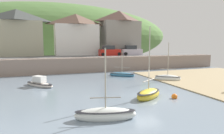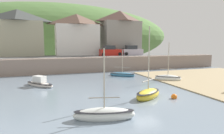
{
  "view_description": "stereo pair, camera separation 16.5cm",
  "coord_description": "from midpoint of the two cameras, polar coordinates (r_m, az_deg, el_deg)",
  "views": [
    {
      "loc": [
        -8.87,
        -15.57,
        4.78
      ],
      "look_at": [
        -1.21,
        5.85,
        2.03
      ],
      "focal_mm": 31.67,
      "sensor_mm": 36.0,
      "label": 1
    },
    {
      "loc": [
        -8.72,
        -15.63,
        4.78
      ],
      "look_at": [
        -1.21,
        5.85,
        2.03
      ],
      "focal_mm": 31.67,
      "sensor_mm": 36.0,
      "label": 2
    }
  ],
  "objects": [
    {
      "name": "quay_seawall",
      "position": [
        34.42,
        -4.38,
        1.15
      ],
      "size": [
        48.0,
        9.4,
        2.4
      ],
      "color": "gray",
      "rests_on": "ground"
    },
    {
      "name": "hillside_backdrop",
      "position": [
        71.04,
        -15.22,
        8.65
      ],
      "size": [
        80.0,
        44.0,
        20.75
      ],
      "color": "#557D40",
      "rests_on": "ground"
    },
    {
      "name": "waterfront_building_left",
      "position": [
        41.06,
        -25.39,
        9.01
      ],
      "size": [
        9.29,
        5.16,
        8.6
      ],
      "color": "#A2A086",
      "rests_on": "ground"
    },
    {
      "name": "waterfront_building_centre",
      "position": [
        41.4,
        -10.02,
        9.3
      ],
      "size": [
        8.72,
        5.47,
        8.26
      ],
      "color": "silver",
      "rests_on": "ground"
    },
    {
      "name": "waterfront_building_right",
      "position": [
        43.96,
        2.4,
        10.0
      ],
      "size": [
        8.12,
        6.21,
        9.39
      ],
      "color": "gray",
      "rests_on": "ground"
    },
    {
      "name": "fishing_boat_green",
      "position": [
        12.84,
        -1.86,
        -13.5
      ],
      "size": [
        4.11,
        2.08,
        4.7
      ],
      "rotation": [
        0.0,
        0.0,
        -0.25
      ],
      "color": "white",
      "rests_on": "ground"
    },
    {
      "name": "sailboat_far_left",
      "position": [
        28.86,
        3.15,
        -2.18
      ],
      "size": [
        3.66,
        3.3,
        3.92
      ],
      "rotation": [
        0.0,
        0.0,
        -0.69
      ],
      "color": "teal",
      "rests_on": "ground"
    },
    {
      "name": "motorboat_with_cabin",
      "position": [
        23.62,
        -19.97,
        -4.46
      ],
      "size": [
        3.48,
        3.92,
        1.28
      ],
      "rotation": [
        0.0,
        0.0,
        -0.89
      ],
      "color": "silver",
      "rests_on": "ground"
    },
    {
      "name": "sailboat_blue_trim",
      "position": [
        26.55,
        16.0,
        -3.07
      ],
      "size": [
        3.35,
        2.93,
        5.11
      ],
      "rotation": [
        0.0,
        0.0,
        -0.64
      ],
      "color": "white",
      "rests_on": "ground"
    },
    {
      "name": "sailboat_white_hull",
      "position": [
        17.85,
        10.65,
        -7.69
      ],
      "size": [
        3.57,
        2.99,
        6.44
      ],
      "rotation": [
        0.0,
        0.0,
        0.58
      ],
      "color": "gold",
      "rests_on": "ground"
    },
    {
      "name": "parked_car_near_slipway",
      "position": [
        38.39,
        -0.44,
        4.53
      ],
      "size": [
        4.13,
        1.82,
        1.95
      ],
      "rotation": [
        0.0,
        0.0,
        0.02
      ],
      "color": "#B21D14",
      "rests_on": "ground"
    },
    {
      "name": "parked_car_by_wall",
      "position": [
        40.15,
        5.94,
        4.6
      ],
      "size": [
        4.23,
        2.06,
        1.95
      ],
      "rotation": [
        0.0,
        0.0,
        -0.09
      ],
      "color": "#BAB1C1",
      "rests_on": "ground"
    },
    {
      "name": "mooring_buoy",
      "position": [
        18.2,
        17.74,
        -8.18
      ],
      "size": [
        0.51,
        0.51,
        0.51
      ],
      "color": "orange",
      "rests_on": "ground"
    }
  ]
}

